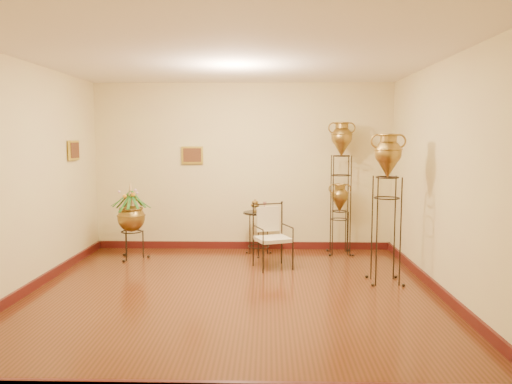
{
  "coord_description": "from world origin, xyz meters",
  "views": [
    {
      "loc": [
        0.43,
        -5.9,
        1.85
      ],
      "look_at": [
        0.25,
        1.3,
        1.1
      ],
      "focal_mm": 35.0,
      "sensor_mm": 36.0,
      "label": 1
    }
  ],
  "objects_px": {
    "amphora_mid": "(387,207)",
    "armchair": "(273,236)",
    "side_table": "(259,233)",
    "planter_urn": "(131,215)",
    "amphora_tall": "(341,187)"
  },
  "relations": [
    {
      "from": "amphora_mid",
      "to": "armchair",
      "type": "distance_m",
      "value": 1.7
    },
    {
      "from": "side_table",
      "to": "amphora_tall",
      "type": "bearing_deg",
      "value": 6.12
    },
    {
      "from": "armchair",
      "to": "amphora_tall",
      "type": "bearing_deg",
      "value": 19.93
    },
    {
      "from": "amphora_mid",
      "to": "armchair",
      "type": "height_order",
      "value": "amphora_mid"
    },
    {
      "from": "armchair",
      "to": "planter_urn",
      "type": "bearing_deg",
      "value": 145.61
    },
    {
      "from": "amphora_tall",
      "to": "planter_urn",
      "type": "distance_m",
      "value": 3.36
    },
    {
      "from": "planter_urn",
      "to": "amphora_tall",
      "type": "bearing_deg",
      "value": 7.39
    },
    {
      "from": "amphora_mid",
      "to": "side_table",
      "type": "distance_m",
      "value": 2.34
    },
    {
      "from": "amphora_mid",
      "to": "side_table",
      "type": "bearing_deg",
      "value": 138.18
    },
    {
      "from": "planter_urn",
      "to": "armchair",
      "type": "distance_m",
      "value": 2.27
    },
    {
      "from": "planter_urn",
      "to": "side_table",
      "type": "xyz_separation_m",
      "value": [
        1.98,
        0.29,
        -0.33
      ]
    },
    {
      "from": "armchair",
      "to": "side_table",
      "type": "xyz_separation_m",
      "value": [
        -0.22,
        0.81,
        -0.1
      ]
    },
    {
      "from": "amphora_tall",
      "to": "amphora_mid",
      "type": "bearing_deg",
      "value": -77.92
    },
    {
      "from": "amphora_tall",
      "to": "planter_urn",
      "type": "height_order",
      "value": "amphora_tall"
    },
    {
      "from": "amphora_tall",
      "to": "armchair",
      "type": "distance_m",
      "value": 1.59
    }
  ]
}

